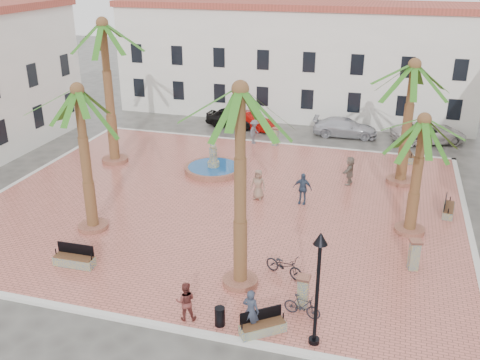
% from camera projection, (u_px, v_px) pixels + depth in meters
% --- Properties ---
extents(ground, '(120.00, 120.00, 0.00)m').
position_uv_depth(ground, '(223.00, 204.00, 30.09)').
color(ground, '#56544F').
rests_on(ground, ground).
extents(plaza, '(26.00, 22.00, 0.15)m').
position_uv_depth(plaza, '(223.00, 203.00, 30.06)').
color(plaza, '#CB6A5A').
rests_on(plaza, ground).
extents(kerb_n, '(26.30, 0.30, 0.16)m').
position_uv_depth(kerb_n, '(268.00, 143.00, 39.81)').
color(kerb_n, silver).
rests_on(kerb_n, ground).
extents(kerb_s, '(26.30, 0.30, 0.16)m').
position_uv_depth(kerb_s, '(134.00, 321.00, 20.32)').
color(kerb_s, silver).
rests_on(kerb_s, ground).
extents(kerb_e, '(0.30, 22.30, 0.16)m').
position_uv_depth(kerb_e, '(470.00, 234.00, 26.70)').
color(kerb_e, silver).
rests_on(kerb_e, ground).
extents(kerb_w, '(0.30, 22.30, 0.16)m').
position_uv_depth(kerb_w, '(26.00, 178.00, 33.42)').
color(kerb_w, silver).
rests_on(kerb_w, ground).
extents(building_north, '(30.40, 7.40, 9.50)m').
position_uv_depth(building_north, '(294.00, 59.00, 45.97)').
color(building_north, white).
rests_on(building_north, ground).
extents(fountain, '(3.71, 3.71, 1.92)m').
position_uv_depth(fountain, '(213.00, 168.00, 34.19)').
color(fountain, '#A15E49').
rests_on(fountain, plaza).
extents(palm_nw, '(5.66, 5.66, 9.41)m').
position_uv_depth(palm_nw, '(104.00, 39.00, 32.88)').
color(palm_nw, '#A15E49').
rests_on(palm_nw, plaza).
extents(palm_sw, '(4.90, 4.90, 7.47)m').
position_uv_depth(palm_sw, '(79.00, 107.00, 24.69)').
color(palm_sw, '#A15E49').
rests_on(palm_sw, plaza).
extents(palm_s, '(4.86, 4.86, 8.63)m').
position_uv_depth(palm_s, '(240.00, 112.00, 19.68)').
color(palm_s, '#A15E49').
rests_on(palm_s, plaza).
extents(palm_e, '(4.87, 4.87, 6.15)m').
position_uv_depth(palm_e, '(422.00, 135.00, 24.84)').
color(palm_e, '#A15E49').
rests_on(palm_e, plaza).
extents(palm_ne, '(5.49, 5.49, 7.54)m').
position_uv_depth(palm_ne, '(413.00, 80.00, 30.21)').
color(palm_ne, '#A15E49').
rests_on(palm_ne, plaza).
extents(bench_s, '(1.88, 0.61, 0.99)m').
position_uv_depth(bench_s, '(74.00, 260.00, 23.74)').
color(bench_s, gray).
rests_on(bench_s, plaza).
extents(bench_se, '(1.69, 1.46, 0.91)m').
position_uv_depth(bench_se, '(263.00, 327.00, 19.47)').
color(bench_se, gray).
rests_on(bench_se, plaza).
extents(bench_e, '(0.75, 1.81, 0.93)m').
position_uv_depth(bench_e, '(448.00, 210.00, 28.52)').
color(bench_e, gray).
rests_on(bench_e, plaza).
extents(bench_ne, '(1.04, 2.10, 1.06)m').
position_uv_depth(bench_ne, '(407.00, 155.00, 36.23)').
color(bench_ne, gray).
rests_on(bench_ne, plaza).
extents(lamppost_s, '(0.48, 0.48, 4.45)m').
position_uv_depth(lamppost_s, '(319.00, 270.00, 17.91)').
color(lamppost_s, black).
rests_on(lamppost_s, plaza).
extents(lamppost_e, '(0.49, 0.49, 4.50)m').
position_uv_depth(lamppost_e, '(418.00, 158.00, 27.83)').
color(lamppost_e, black).
rests_on(lamppost_e, plaza).
extents(bollard_se, '(0.52, 0.52, 1.38)m').
position_uv_depth(bollard_se, '(303.00, 291.00, 20.74)').
color(bollard_se, gray).
rests_on(bollard_se, plaza).
extents(bollard_n, '(0.57, 0.57, 1.32)m').
position_uv_depth(bollard_n, '(275.00, 136.00, 38.82)').
color(bollard_n, gray).
rests_on(bollard_n, plaza).
extents(bollard_e, '(0.62, 0.62, 1.42)m').
position_uv_depth(bollard_e, '(414.00, 254.00, 23.29)').
color(bollard_e, gray).
rests_on(bollard_e, plaza).
extents(litter_bin, '(0.39, 0.39, 0.76)m').
position_uv_depth(litter_bin, '(220.00, 316.00, 19.83)').
color(litter_bin, black).
rests_on(litter_bin, plaza).
extents(cyclist_a, '(0.70, 0.51, 1.76)m').
position_uv_depth(cyclist_a, '(251.00, 311.00, 19.33)').
color(cyclist_a, '#2B3141').
rests_on(cyclist_a, plaza).
extents(bicycle_a, '(1.96, 1.30, 0.97)m').
position_uv_depth(bicycle_a, '(284.00, 265.00, 22.92)').
color(bicycle_a, black).
rests_on(bicycle_a, plaza).
extents(cyclist_b, '(0.92, 0.81, 1.58)m').
position_uv_depth(cyclist_b, '(186.00, 301.00, 20.02)').
color(cyclist_b, maroon).
rests_on(cyclist_b, plaza).
extents(bicycle_b, '(1.53, 0.70, 0.89)m').
position_uv_depth(bicycle_b, '(302.00, 306.00, 20.32)').
color(bicycle_b, black).
rests_on(bicycle_b, plaza).
extents(pedestrian_fountain_a, '(0.89, 0.61, 1.75)m').
position_uv_depth(pedestrian_fountain_a, '(258.00, 184.00, 30.11)').
color(pedestrian_fountain_a, '#866755').
rests_on(pedestrian_fountain_a, plaza).
extents(pedestrian_fountain_b, '(1.09, 0.53, 1.81)m').
position_uv_depth(pedestrian_fountain_b, '(302.00, 188.00, 29.52)').
color(pedestrian_fountain_b, '#32445D').
rests_on(pedestrian_fountain_b, plaza).
extents(pedestrian_north, '(0.86, 1.26, 1.79)m').
position_uv_depth(pedestrian_north, '(254.00, 132.00, 39.15)').
color(pedestrian_north, '#55545A').
rests_on(pedestrian_north, plaza).
extents(pedestrian_east, '(0.75, 1.68, 1.75)m').
position_uv_depth(pedestrian_east, '(350.00, 170.00, 32.09)').
color(pedestrian_east, slate).
rests_on(pedestrian_east, plaza).
extents(car_black, '(4.59, 2.26, 1.50)m').
position_uv_depth(car_black, '(233.00, 118.00, 43.63)').
color(car_black, black).
rests_on(car_black, ground).
extents(car_red, '(4.29, 2.72, 1.34)m').
position_uv_depth(car_red, '(250.00, 121.00, 43.11)').
color(car_red, '#8E0804').
rests_on(car_red, ground).
extents(car_silver, '(4.96, 2.15, 1.42)m').
position_uv_depth(car_silver, '(345.00, 127.00, 41.28)').
color(car_silver, silver).
rests_on(car_silver, ground).
extents(car_white, '(5.97, 4.33, 1.51)m').
position_uv_depth(car_white, '(429.00, 133.00, 39.89)').
color(car_white, beige).
rests_on(car_white, ground).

